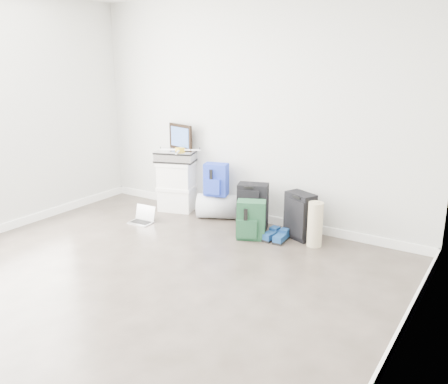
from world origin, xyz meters
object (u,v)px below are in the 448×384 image
Objects in this scene: boxes_stack at (177,185)px; large_suitcase at (252,206)px; carry_on at (300,216)px; laptop at (143,218)px; duffel_bag at (217,206)px; briefcase at (176,156)px.

large_suitcase is at bearing -20.72° from boxes_stack.
carry_on is 1.96m from laptop.
large_suitcase is at bearing 20.40° from laptop.
duffel_bag is 0.95× the size of carry_on.
duffel_bag is 0.95m from laptop.
briefcase is at bearing 154.59° from duffel_bag.
laptop is at bearing -110.63° from boxes_stack.
large_suitcase is 0.61m from carry_on.
large_suitcase reaches higher than laptop.
boxes_stack reaches higher than large_suitcase.
carry_on is at bearing -21.71° from briefcase.
laptop is (-0.05, -0.65, -0.69)m from briefcase.
briefcase is 0.91× the size of large_suitcase.
large_suitcase is (0.56, -0.09, 0.12)m from duffel_bag.
carry_on is 1.79× the size of laptop.
carry_on reaches higher than duffel_bag.
duffel_bag is 1.18m from carry_on.
large_suitcase reaches higher than carry_on.
large_suitcase is at bearing -156.58° from carry_on.
briefcase is 0.95× the size of carry_on.
briefcase is 0.95m from laptop.
boxes_stack reaches higher than duffel_bag.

